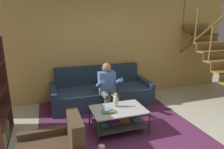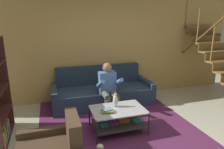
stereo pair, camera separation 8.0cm
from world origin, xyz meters
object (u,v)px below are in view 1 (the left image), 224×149
object	(u,v)px
person_seated_center	(108,86)
book_stack	(108,111)
vase	(116,100)
couch	(101,92)
coffee_table	(119,117)

from	to	relation	value
person_seated_center	book_stack	world-z (taller)	person_seated_center
vase	book_stack	size ratio (longest dim) A/B	1.12
couch	book_stack	size ratio (longest dim) A/B	10.33
couch	vase	world-z (taller)	couch
couch	vase	distance (m)	1.35
book_stack	couch	bearing A→B (deg)	78.81
vase	book_stack	bearing A→B (deg)	-137.79
couch	book_stack	distance (m)	1.55
couch	vase	size ratio (longest dim) A/B	9.19
person_seated_center	couch	bearing A→B (deg)	90.00
couch	book_stack	world-z (taller)	couch
person_seated_center	coffee_table	distance (m)	0.91
person_seated_center	coffee_table	world-z (taller)	person_seated_center
couch	book_stack	xyz separation A→B (m)	(-0.30, -1.51, 0.19)
coffee_table	vase	distance (m)	0.31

